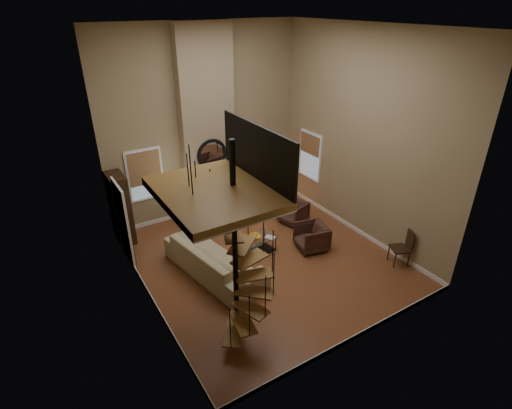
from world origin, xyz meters
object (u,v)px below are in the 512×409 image
floor_lamp (182,186)px  sofa (213,259)px  armchair_far (314,237)px  side_chair (404,245)px  coffee_table (255,245)px  accent_lamp (261,196)px  hutch (121,209)px  armchair_near (294,211)px

floor_lamp → sofa: bearing=-95.3°
armchair_far → side_chair: bearing=53.1°
coffee_table → accent_lamp: (1.70, 2.40, -0.03)m
accent_lamp → side_chair: side_chair is taller
floor_lamp → side_chair: bearing=-47.5°
accent_lamp → floor_lamp: bearing=-173.9°
floor_lamp → coffee_table: bearing=-63.0°
side_chair → accent_lamp: bearing=104.8°
sofa → floor_lamp: (0.21, 2.25, 1.02)m
coffee_table → side_chair: side_chair is taller
sofa → armchair_far: sofa is taller
hutch → accent_lamp: hutch is taller
hutch → side_chair: size_ratio=2.11×
armchair_far → armchair_near: bearing=176.7°
armchair_far → coffee_table: bearing=-98.7°
floor_lamp → armchair_near: bearing=-23.1°
floor_lamp → side_chair: floor_lamp is taller
coffee_table → floor_lamp: 2.62m
floor_lamp → side_chair: size_ratio=1.81×
hutch → sofa: bearing=-62.0°
armchair_near → floor_lamp: (-2.95, 1.26, 1.06)m
sofa → coffee_table: (1.28, 0.14, -0.11)m
hutch → floor_lamp: (1.63, -0.44, 0.46)m
armchair_near → coffee_table: size_ratio=0.59×
armchair_near → armchair_far: (-0.40, -1.42, 0.00)m
sofa → armchair_near: bearing=-83.2°
hutch → armchair_near: 4.92m
armchair_far → accent_lamp: 2.98m
hutch → sofa: 3.09m
armchair_far → floor_lamp: size_ratio=0.46×
side_chair → coffee_table: bearing=142.2°
armchair_far → floor_lamp: floor_lamp is taller
armchair_near → accent_lamp: (-0.17, 1.56, -0.10)m
sofa → armchair_near: 3.31m
side_chair → hutch: bearing=139.5°
hutch → armchair_far: (4.18, -3.11, -0.60)m
sofa → floor_lamp: 2.48m
sofa → side_chair: bearing=-127.4°
armchair_near → hutch: bearing=-127.1°
sofa → armchair_far: bearing=-109.4°
coffee_table → floor_lamp: bearing=117.0°
armchair_far → coffee_table: size_ratio=0.63×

